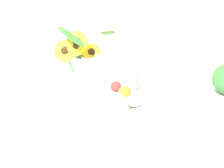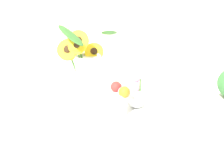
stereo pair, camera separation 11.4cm
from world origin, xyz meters
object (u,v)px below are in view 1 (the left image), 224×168
(serving_tray, at_px, (112,113))
(vase_bulb_right, at_px, (134,93))
(vase_small_center, at_px, (120,99))
(mason_jar_sunflowers, at_px, (86,75))

(serving_tray, relative_size, vase_bulb_right, 3.21)
(vase_small_center, relative_size, vase_bulb_right, 0.84)
(vase_small_center, bearing_deg, serving_tray, 122.28)
(serving_tray, bearing_deg, vase_small_center, -57.72)
(mason_jar_sunflowers, distance_m, vase_small_center, 0.16)
(vase_small_center, distance_m, vase_bulb_right, 0.10)
(vase_small_center, height_order, vase_bulb_right, vase_bulb_right)
(mason_jar_sunflowers, bearing_deg, serving_tray, -19.45)
(serving_tray, relative_size, vase_small_center, 3.83)
(mason_jar_sunflowers, height_order, vase_small_center, mason_jar_sunflowers)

